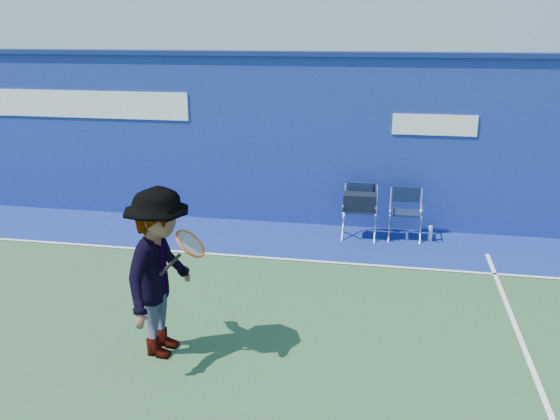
% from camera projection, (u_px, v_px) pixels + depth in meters
% --- Properties ---
extents(ground, '(80.00, 80.00, 0.00)m').
position_uv_depth(ground, '(111.00, 359.00, 6.49)').
color(ground, '#2B502E').
rests_on(ground, ground).
extents(stadium_wall, '(24.00, 0.50, 3.08)m').
position_uv_depth(stadium_wall, '(232.00, 136.00, 10.91)').
color(stadium_wall, navy).
rests_on(stadium_wall, ground).
extents(out_of_bounds_strip, '(24.00, 1.80, 0.01)m').
position_uv_depth(out_of_bounds_strip, '(217.00, 235.00, 10.34)').
color(out_of_bounds_strip, navy).
rests_on(out_of_bounds_strip, ground).
extents(court_lines, '(24.00, 12.00, 0.01)m').
position_uv_depth(court_lines, '(134.00, 331.00, 7.05)').
color(court_lines, white).
rests_on(court_lines, out_of_bounds_strip).
extents(directors_chair_left, '(0.55, 0.51, 0.92)m').
position_uv_depth(directors_chair_left, '(360.00, 216.00, 10.12)').
color(directors_chair_left, silver).
rests_on(directors_chair_left, ground).
extents(directors_chair_right, '(0.52, 0.46, 0.86)m').
position_uv_depth(directors_chair_right, '(405.00, 224.00, 10.10)').
color(directors_chair_right, silver).
rests_on(directors_chair_right, ground).
extents(water_bottle, '(0.07, 0.07, 0.27)m').
position_uv_depth(water_bottle, '(430.00, 234.00, 10.03)').
color(water_bottle, silver).
rests_on(water_bottle, ground).
extents(tennis_player, '(0.95, 1.27, 1.90)m').
position_uv_depth(tennis_player, '(160.00, 273.00, 6.37)').
color(tennis_player, '#EA4738').
rests_on(tennis_player, ground).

